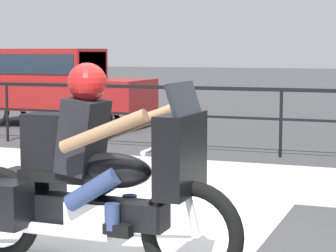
% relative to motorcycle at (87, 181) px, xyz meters
% --- Properties ---
extents(sidewalk_band, '(44.00, 2.40, 0.01)m').
position_rel_motorcycle_xyz_m(sidewalk_band, '(0.28, 4.00, -0.70)').
color(sidewalk_band, '#B7B2A8').
rests_on(sidewalk_band, ground).
extents(crosswalk_band, '(3.10, 6.00, 0.01)m').
position_rel_motorcycle_xyz_m(crosswalk_band, '(-0.49, 0.40, -0.71)').
color(crosswalk_band, silver).
rests_on(crosswalk_band, ground).
extents(fence_railing, '(36.00, 0.05, 1.10)m').
position_rel_motorcycle_xyz_m(fence_railing, '(0.28, 5.94, 0.16)').
color(fence_railing, black).
rests_on(fence_railing, ground).
extents(motorcycle, '(2.40, 0.76, 1.59)m').
position_rel_motorcycle_xyz_m(motorcycle, '(0.00, 0.00, 0.00)').
color(motorcycle, black).
rests_on(motorcycle, ground).
extents(parked_car, '(4.05, 1.62, 1.72)m').
position_rel_motorcycle_xyz_m(parked_car, '(-5.31, 8.59, 0.27)').
color(parked_car, maroon).
rests_on(parked_car, ground).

